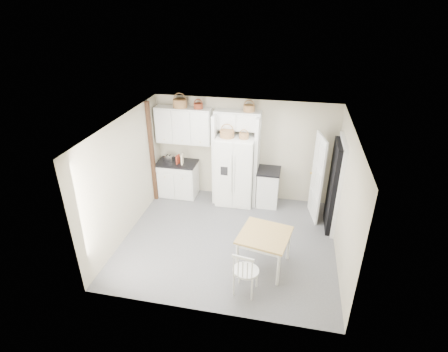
# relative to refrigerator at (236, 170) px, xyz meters

# --- Properties ---
(floor) EXTENTS (4.50, 4.50, 0.00)m
(floor) POSITION_rel_refrigerator_xyz_m (0.15, -1.65, -0.89)
(floor) COLOR #505053
(floor) RESTS_ON ground
(ceiling) EXTENTS (4.50, 4.50, 0.00)m
(ceiling) POSITION_rel_refrigerator_xyz_m (0.15, -1.65, 1.71)
(ceiling) COLOR white
(ceiling) RESTS_ON wall_back
(wall_back) EXTENTS (4.50, 0.00, 4.50)m
(wall_back) POSITION_rel_refrigerator_xyz_m (0.15, 0.35, 0.41)
(wall_back) COLOR #B1AA8D
(wall_back) RESTS_ON floor
(wall_left) EXTENTS (0.00, 4.00, 4.00)m
(wall_left) POSITION_rel_refrigerator_xyz_m (-2.10, -1.65, 0.41)
(wall_left) COLOR #B1AA8D
(wall_left) RESTS_ON floor
(wall_right) EXTENTS (0.00, 4.00, 4.00)m
(wall_right) POSITION_rel_refrigerator_xyz_m (2.40, -1.65, 0.41)
(wall_right) COLOR #B1AA8D
(wall_right) RESTS_ON floor
(refrigerator) EXTENTS (0.92, 0.74, 1.78)m
(refrigerator) POSITION_rel_refrigerator_xyz_m (0.00, 0.00, 0.00)
(refrigerator) COLOR white
(refrigerator) RESTS_ON floor
(base_cab_left) EXTENTS (0.98, 0.62, 0.90)m
(base_cab_left) POSITION_rel_refrigerator_xyz_m (-1.54, 0.05, -0.44)
(base_cab_left) COLOR silver
(base_cab_left) RESTS_ON floor
(base_cab_right) EXTENTS (0.52, 0.62, 0.91)m
(base_cab_right) POSITION_rel_refrigerator_xyz_m (0.83, 0.05, -0.43)
(base_cab_right) COLOR silver
(base_cab_right) RESTS_ON floor
(dining_table) EXTENTS (1.07, 1.07, 0.76)m
(dining_table) POSITION_rel_refrigerator_xyz_m (0.96, -2.33, -0.51)
(dining_table) COLOR olive
(dining_table) RESTS_ON floor
(windsor_chair) EXTENTS (0.53, 0.49, 0.96)m
(windsor_chair) POSITION_rel_refrigerator_xyz_m (0.72, -3.06, -0.41)
(windsor_chair) COLOR silver
(windsor_chair) RESTS_ON floor
(counter_left) EXTENTS (1.02, 0.66, 0.04)m
(counter_left) POSITION_rel_refrigerator_xyz_m (-1.54, 0.05, 0.04)
(counter_left) COLOR black
(counter_left) RESTS_ON base_cab_left
(counter_right) EXTENTS (0.56, 0.66, 0.04)m
(counter_right) POSITION_rel_refrigerator_xyz_m (0.83, 0.05, 0.04)
(counter_right) COLOR black
(counter_right) RESTS_ON base_cab_right
(toaster) EXTENTS (0.25, 0.16, 0.17)m
(toaster) POSITION_rel_refrigerator_xyz_m (-1.77, 0.06, 0.14)
(toaster) COLOR silver
(toaster) RESTS_ON counter_left
(cookbook_red) EXTENTS (0.07, 0.16, 0.23)m
(cookbook_red) POSITION_rel_refrigerator_xyz_m (-1.48, -0.03, 0.17)
(cookbook_red) COLOR maroon
(cookbook_red) RESTS_ON counter_left
(cookbook_cream) EXTENTS (0.06, 0.17, 0.25)m
(cookbook_cream) POSITION_rel_refrigerator_xyz_m (-1.37, -0.03, 0.18)
(cookbook_cream) COLOR beige
(cookbook_cream) RESTS_ON counter_left
(basket_upper_b) EXTENTS (0.34, 0.34, 0.20)m
(basket_upper_b) POSITION_rel_refrigerator_xyz_m (-1.41, 0.18, 1.56)
(basket_upper_b) COLOR brown
(basket_upper_b) RESTS_ON upper_cabinet
(basket_upper_c) EXTENTS (0.22, 0.22, 0.13)m
(basket_upper_c) POSITION_rel_refrigerator_xyz_m (-0.96, 0.18, 1.53)
(basket_upper_c) COLOR maroon
(basket_upper_c) RESTS_ON upper_cabinet
(basket_bridge_b) EXTENTS (0.27, 0.27, 0.15)m
(basket_bridge_b) POSITION_rel_refrigerator_xyz_m (0.26, 0.18, 1.54)
(basket_bridge_b) COLOR brown
(basket_bridge_b) RESTS_ON bridge_cabinet
(basket_fridge_a) EXTENTS (0.34, 0.34, 0.18)m
(basket_fridge_a) POSITION_rel_refrigerator_xyz_m (-0.20, -0.10, 0.98)
(basket_fridge_a) COLOR brown
(basket_fridge_a) RESTS_ON refrigerator
(basket_fridge_b) EXTENTS (0.22, 0.22, 0.12)m
(basket_fridge_b) POSITION_rel_refrigerator_xyz_m (0.20, -0.10, 0.95)
(basket_fridge_b) COLOR brown
(basket_fridge_b) RESTS_ON refrigerator
(upper_cabinet) EXTENTS (1.40, 0.34, 0.90)m
(upper_cabinet) POSITION_rel_refrigerator_xyz_m (-1.35, 0.18, 1.01)
(upper_cabinet) COLOR silver
(upper_cabinet) RESTS_ON wall_back
(bridge_cabinet) EXTENTS (1.12, 0.34, 0.45)m
(bridge_cabinet) POSITION_rel_refrigerator_xyz_m (0.00, 0.18, 1.24)
(bridge_cabinet) COLOR silver
(bridge_cabinet) RESTS_ON wall_back
(fridge_panel_left) EXTENTS (0.08, 0.60, 2.30)m
(fridge_panel_left) POSITION_rel_refrigerator_xyz_m (-0.51, 0.05, 0.26)
(fridge_panel_left) COLOR silver
(fridge_panel_left) RESTS_ON floor
(fridge_panel_right) EXTENTS (0.08, 0.60, 2.30)m
(fridge_panel_right) POSITION_rel_refrigerator_xyz_m (0.51, 0.05, 0.26)
(fridge_panel_right) COLOR silver
(fridge_panel_right) RESTS_ON floor
(trim_post) EXTENTS (0.09, 0.09, 2.60)m
(trim_post) POSITION_rel_refrigerator_xyz_m (-2.05, -0.30, 0.41)
(trim_post) COLOR #422A13
(trim_post) RESTS_ON floor
(doorway_void) EXTENTS (0.18, 0.85, 2.05)m
(doorway_void) POSITION_rel_refrigerator_xyz_m (2.31, -0.65, 0.14)
(doorway_void) COLOR black
(doorway_void) RESTS_ON floor
(door_slab) EXTENTS (0.21, 0.79, 2.05)m
(door_slab) POSITION_rel_refrigerator_xyz_m (1.95, -0.32, 0.14)
(door_slab) COLOR white
(door_slab) RESTS_ON floor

